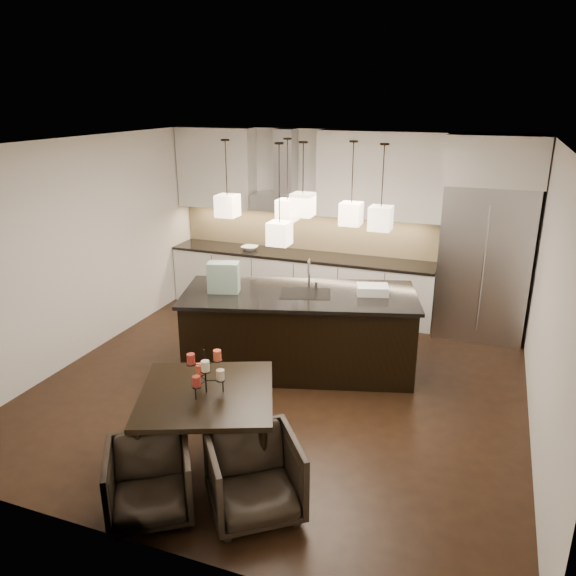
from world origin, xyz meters
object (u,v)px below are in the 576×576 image
(refrigerator, at_px, (484,262))
(dining_table, at_px, (208,426))
(armchair_left, at_px, (149,482))
(armchair_right, at_px, (254,477))
(island_body, at_px, (299,333))

(refrigerator, height_order, dining_table, refrigerator)
(refrigerator, bearing_deg, dining_table, -119.11)
(armchair_left, relative_size, armchair_right, 0.92)
(refrigerator, relative_size, island_body, 0.79)
(armchair_left, bearing_deg, refrigerator, 31.06)
(armchair_left, bearing_deg, dining_table, 49.76)
(refrigerator, relative_size, dining_table, 1.79)
(armchair_right, bearing_deg, dining_table, 107.29)
(dining_table, relative_size, armchair_left, 1.76)
(dining_table, xyz_separation_m, armchair_right, (0.68, -0.50, -0.02))
(dining_table, distance_m, armchair_right, 0.85)
(island_body, relative_size, dining_table, 2.28)
(refrigerator, relative_size, armchair_right, 2.91)
(island_body, bearing_deg, dining_table, -110.70)
(armchair_left, bearing_deg, island_body, 51.44)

